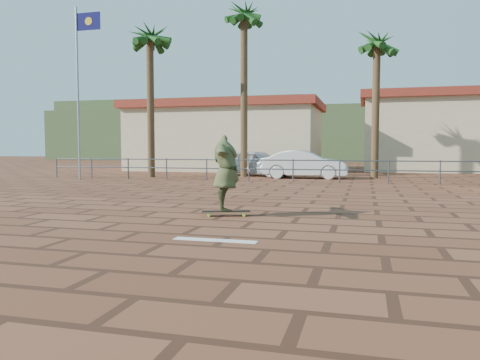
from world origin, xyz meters
name	(u,v)px	position (x,y,z in m)	size (l,w,h in m)	color
ground	(200,226)	(0.00, 0.00, 0.00)	(120.00, 120.00, 0.00)	brown
paint_stripe	(215,240)	(0.70, -1.20, 0.00)	(1.40, 0.22, 0.01)	white
guardrail	(293,166)	(0.00, 12.00, 0.68)	(24.06, 0.06, 1.00)	#47494F
flagpole	(80,80)	(-9.87, 11.00, 4.64)	(1.30, 0.10, 8.00)	gray
palm_far_left	(150,41)	(-7.50, 13.50, 6.83)	(2.40, 2.40, 8.25)	brown
palm_left	(244,20)	(-3.00, 15.00, 7.95)	(2.40, 2.40, 9.45)	brown
palm_center	(377,47)	(3.50, 15.50, 6.36)	(2.40, 2.40, 7.75)	brown
building_west	(227,136)	(-6.00, 22.00, 2.28)	(12.60, 7.60, 4.50)	beige
building_east	(446,131)	(8.00, 24.00, 2.54)	(10.60, 6.60, 5.00)	beige
hill_front	(340,135)	(0.00, 50.00, 3.00)	(70.00, 18.00, 6.00)	#384C28
hill_back	(188,130)	(-22.00, 56.00, 4.00)	(35.00, 14.00, 8.00)	#384C28
longboard	(226,212)	(0.10, 1.44, 0.09)	(1.14, 0.57, 0.11)	olive
skateboarder	(226,173)	(0.10, 1.44, 0.95)	(2.06, 0.56, 1.68)	#424B28
car_silver	(257,163)	(-2.57, 16.00, 0.69)	(1.64, 4.07, 1.39)	silver
car_white	(304,164)	(0.18, 14.54, 0.69)	(1.45, 4.17, 1.37)	silver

